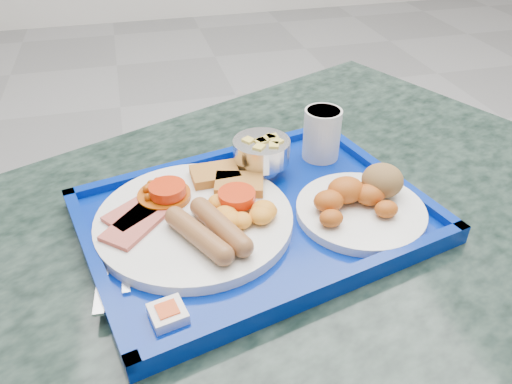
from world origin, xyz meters
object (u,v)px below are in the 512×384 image
bread_plate (362,201)px  fruit_bowl (262,151)px  main_plate (200,215)px  juice_cup (322,133)px  tray (256,218)px  table (268,326)px

bread_plate → fruit_bowl: fruit_bowl is taller
main_plate → fruit_bowl: size_ratio=3.05×
fruit_bowl → juice_cup: size_ratio=1.05×
tray → juice_cup: juice_cup is taller
table → juice_cup: size_ratio=16.63×
tray → bread_plate: bearing=-11.8°
tray → bread_plate: 0.16m
table → main_plate: 0.25m
main_plate → juice_cup: bearing=29.6°
table → main_plate: size_ratio=5.21×
tray → fruit_bowl: (0.04, 0.10, 0.05)m
main_plate → bread_plate: size_ratio=1.49×
main_plate → bread_plate: bearing=-8.1°
fruit_bowl → juice_cup: juice_cup is taller
main_plate → bread_plate: bread_plate is taller
fruit_bowl → juice_cup: bearing=13.3°
bread_plate → fruit_bowl: size_ratio=2.05×
main_plate → fruit_bowl: bearing=41.4°
table → bread_plate: (0.14, -0.00, 0.23)m
fruit_bowl → tray: bearing=-109.3°
tray → juice_cup: bearing=41.6°
bread_plate → main_plate: bearing=171.9°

